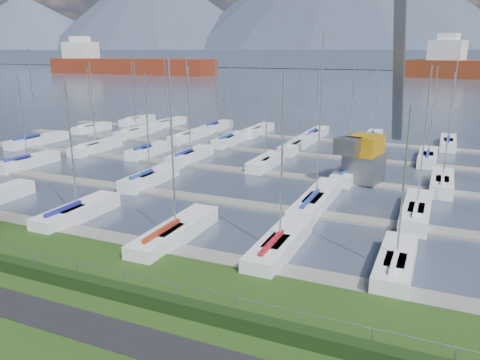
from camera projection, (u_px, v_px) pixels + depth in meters
The scene contains 10 objects.
path at pixel (102, 331), 20.35m from camera, with size 160.00×2.00×0.04m, color black.
water at pixel (424, 73), 252.48m from camera, with size 800.00×540.00×0.20m, color #3C4658.
hedge at pixel (137, 296), 22.55m from camera, with size 80.00×0.70×0.70m, color black.
fence at pixel (141, 276), 22.67m from camera, with size 0.04×0.04×80.00m, color gray.
foothill at pixel (431, 59), 312.52m from camera, with size 900.00×80.00×12.00m, color #475468.
mountains at pixel (450, 4), 364.60m from camera, with size 1190.00×360.00×115.00m.
docks at pixel (297, 177), 45.99m from camera, with size 90.00×41.60×0.25m.
crane at pixel (374, 122), 43.62m from camera, with size 4.82×13.39×22.35m.
cargo_ship_west at pixel (124, 66), 245.51m from camera, with size 92.68×18.32×21.50m.
sailboat_fleet at pixel (277, 113), 48.92m from camera, with size 74.92×49.65×13.73m.
Camera 1 is at (12.68, -16.92, 11.79)m, focal length 35.00 mm.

